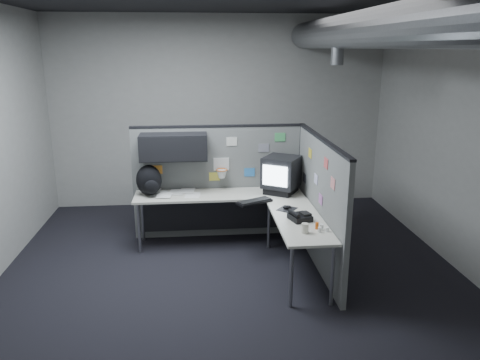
{
  "coord_description": "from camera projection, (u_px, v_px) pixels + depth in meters",
  "views": [
    {
      "loc": [
        -0.39,
        -5.13,
        2.66
      ],
      "look_at": [
        0.13,
        0.35,
        1.1
      ],
      "focal_mm": 35.0,
      "sensor_mm": 36.0,
      "label": 1
    }
  ],
  "objects": [
    {
      "name": "phone",
      "position": [
        300.0,
        217.0,
        5.42
      ],
      "size": [
        0.28,
        0.29,
        0.11
      ],
      "rotation": [
        0.0,
        0.0,
        0.13
      ],
      "color": "black",
      "rests_on": "desk"
    },
    {
      "name": "room",
      "position": [
        282.0,
        101.0,
        5.16
      ],
      "size": [
        5.62,
        5.62,
        3.22
      ],
      "color": "black",
      "rests_on": "ground"
    },
    {
      "name": "mouse",
      "position": [
        287.0,
        208.0,
        5.79
      ],
      "size": [
        0.29,
        0.3,
        0.05
      ],
      "rotation": [
        0.0,
        0.0,
        0.12
      ],
      "color": "black",
      "rests_on": "desk"
    },
    {
      "name": "monitor",
      "position": [
        281.0,
        174.0,
        6.4
      ],
      "size": [
        0.61,
        0.61,
        0.5
      ],
      "rotation": [
        0.0,
        0.0,
        0.23
      ],
      "color": "black",
      "rests_on": "desk"
    },
    {
      "name": "backpack",
      "position": [
        149.0,
        181.0,
        6.29
      ],
      "size": [
        0.35,
        0.32,
        0.42
      ],
      "rotation": [
        0.0,
        0.0,
        -0.02
      ],
      "color": "black",
      "rests_on": "desk"
    },
    {
      "name": "papers",
      "position": [
        172.0,
        193.0,
        6.43
      ],
      "size": [
        0.77,
        0.52,
        0.02
      ],
      "rotation": [
        0.0,
        0.0,
        -0.11
      ],
      "color": "white",
      "rests_on": "desk"
    },
    {
      "name": "partition_right",
      "position": [
        319.0,
        203.0,
        5.76
      ],
      "size": [
        0.07,
        2.23,
        1.63
      ],
      "color": "slate",
      "rests_on": "ground"
    },
    {
      "name": "keyboard",
      "position": [
        254.0,
        202.0,
        6.02
      ],
      "size": [
        0.49,
        0.37,
        0.04
      ],
      "rotation": [
        0.0,
        0.0,
        -0.29
      ],
      "color": "black",
      "rests_on": "desk"
    },
    {
      "name": "desk",
      "position": [
        239.0,
        208.0,
        6.19
      ],
      "size": [
        2.31,
        2.11,
        0.73
      ],
      "color": "beige",
      "rests_on": "ground"
    },
    {
      "name": "partition_back",
      "position": [
        207.0,
        171.0,
        6.56
      ],
      "size": [
        2.44,
        0.42,
        1.63
      ],
      "color": "slate",
      "rests_on": "ground"
    },
    {
      "name": "bottles",
      "position": [
        321.0,
        228.0,
        5.11
      ],
      "size": [
        0.14,
        0.15,
        0.08
      ],
      "rotation": [
        0.0,
        0.0,
        0.34
      ],
      "color": "silver",
      "rests_on": "desk"
    },
    {
      "name": "cup",
      "position": [
        305.0,
        228.0,
        5.04
      ],
      "size": [
        0.09,
        0.09,
        0.11
      ],
      "primitive_type": "cylinder",
      "rotation": [
        0.0,
        0.0,
        0.13
      ],
      "color": "beige",
      "rests_on": "desk"
    }
  ]
}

